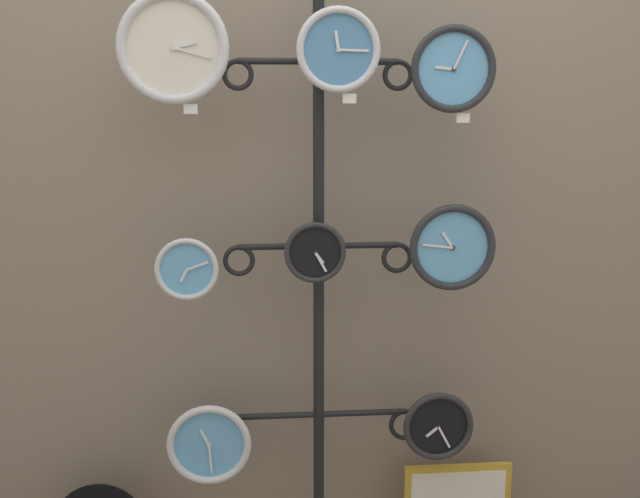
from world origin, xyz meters
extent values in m
cube|color=gray|center=(0.00, 0.57, 1.40)|extent=(4.40, 0.04, 2.80)
cylinder|color=black|center=(0.00, 0.41, 0.97)|extent=(0.03, 0.03, 1.89)
cylinder|color=black|center=(-0.12, 0.41, 1.68)|extent=(0.24, 0.02, 0.02)
torus|color=black|center=(-0.24, 0.41, 1.64)|extent=(0.10, 0.02, 0.10)
cylinder|color=black|center=(0.12, 0.41, 1.68)|extent=(0.24, 0.02, 0.02)
torus|color=black|center=(0.24, 0.41, 1.64)|extent=(0.10, 0.02, 0.10)
cylinder|color=black|center=(-0.13, 0.41, 1.12)|extent=(0.25, 0.02, 0.02)
torus|color=black|center=(-0.25, 0.41, 1.07)|extent=(0.10, 0.02, 0.10)
cylinder|color=black|center=(0.13, 0.41, 1.12)|extent=(0.25, 0.02, 0.02)
torus|color=black|center=(0.25, 0.41, 1.07)|extent=(0.10, 0.02, 0.10)
cylinder|color=black|center=(-0.15, 0.41, 0.55)|extent=(0.29, 0.02, 0.02)
torus|color=black|center=(-0.29, 0.41, 0.50)|extent=(0.11, 0.02, 0.11)
cylinder|color=black|center=(0.15, 0.41, 0.55)|extent=(0.29, 0.02, 0.02)
torus|color=black|center=(0.29, 0.41, 0.50)|extent=(0.11, 0.02, 0.11)
cylinder|color=silver|center=(-0.42, 0.33, 1.71)|extent=(0.29, 0.02, 0.29)
torus|color=silver|center=(-0.42, 0.31, 1.71)|extent=(0.32, 0.03, 0.32)
cylinder|color=silver|center=(-0.42, 0.31, 1.71)|extent=(0.02, 0.01, 0.02)
cube|color=silver|center=(-0.39, 0.31, 1.72)|extent=(0.07, 0.00, 0.02)
cube|color=silver|center=(-0.37, 0.31, 1.70)|extent=(0.11, 0.00, 0.03)
cylinder|color=#4C84B2|center=(0.05, 0.32, 1.71)|extent=(0.22, 0.02, 0.22)
torus|color=silver|center=(0.05, 0.30, 1.71)|extent=(0.24, 0.02, 0.24)
cylinder|color=silver|center=(0.05, 0.30, 1.71)|extent=(0.01, 0.01, 0.01)
cube|color=silver|center=(0.04, 0.30, 1.74)|extent=(0.02, 0.00, 0.05)
cube|color=silver|center=(0.09, 0.30, 1.71)|extent=(0.09, 0.00, 0.01)
cylinder|color=#60A8DB|center=(0.39, 0.34, 1.66)|extent=(0.23, 0.02, 0.23)
torus|color=#262628|center=(0.39, 0.32, 1.66)|extent=(0.26, 0.02, 0.26)
cylinder|color=#262628|center=(0.39, 0.32, 1.66)|extent=(0.01, 0.01, 0.01)
cube|color=silver|center=(0.37, 0.32, 1.66)|extent=(0.06, 0.00, 0.01)
cube|color=silver|center=(0.41, 0.32, 1.70)|extent=(0.04, 0.00, 0.09)
cylinder|color=#60A8DB|center=(-0.40, 0.31, 1.07)|extent=(0.17, 0.02, 0.17)
torus|color=silver|center=(-0.40, 0.30, 1.07)|extent=(0.19, 0.02, 0.19)
cylinder|color=silver|center=(-0.40, 0.30, 1.07)|extent=(0.01, 0.01, 0.01)
cube|color=silver|center=(-0.41, 0.30, 1.05)|extent=(0.03, 0.00, 0.04)
cube|color=silver|center=(-0.37, 0.30, 1.08)|extent=(0.07, 0.00, 0.03)
cylinder|color=black|center=(-0.02, 0.34, 1.11)|extent=(0.17, 0.02, 0.17)
torus|color=#262628|center=(-0.02, 0.33, 1.11)|extent=(0.19, 0.02, 0.19)
cylinder|color=#262628|center=(-0.02, 0.33, 1.11)|extent=(0.01, 0.01, 0.01)
cube|color=silver|center=(-0.01, 0.33, 1.10)|extent=(0.03, 0.00, 0.04)
cube|color=silver|center=(0.00, 0.32, 1.08)|extent=(0.04, 0.00, 0.06)
cylinder|color=#60A8DB|center=(0.40, 0.32, 1.13)|extent=(0.24, 0.02, 0.24)
torus|color=#262628|center=(0.40, 0.30, 1.13)|extent=(0.27, 0.02, 0.27)
cylinder|color=#262628|center=(0.40, 0.30, 1.13)|extent=(0.01, 0.01, 0.01)
cube|color=silver|center=(0.39, 0.30, 1.15)|extent=(0.04, 0.00, 0.05)
cube|color=silver|center=(0.36, 0.30, 1.13)|extent=(0.10, 0.00, 0.02)
cylinder|color=#60A8DB|center=(-0.36, 0.33, 0.50)|extent=(0.24, 0.02, 0.24)
torus|color=silver|center=(-0.36, 0.32, 0.50)|extent=(0.27, 0.02, 0.27)
cylinder|color=silver|center=(-0.36, 0.32, 0.50)|extent=(0.01, 0.01, 0.01)
cube|color=silver|center=(-0.37, 0.31, 0.53)|extent=(0.03, 0.00, 0.06)
cube|color=silver|center=(-0.35, 0.31, 0.45)|extent=(0.01, 0.00, 0.09)
cylinder|color=black|center=(0.38, 0.31, 0.54)|extent=(0.21, 0.02, 0.21)
torus|color=#262628|center=(0.38, 0.29, 0.54)|extent=(0.23, 0.02, 0.23)
cylinder|color=#262628|center=(0.38, 0.29, 0.54)|extent=(0.01, 0.01, 0.01)
cube|color=silver|center=(0.36, 0.29, 0.53)|extent=(0.04, 0.00, 0.04)
cube|color=silver|center=(0.39, 0.29, 0.51)|extent=(0.04, 0.00, 0.07)
cube|color=white|center=(-0.38, 0.32, 1.54)|extent=(0.04, 0.00, 0.03)
cube|color=white|center=(0.08, 0.31, 1.57)|extent=(0.04, 0.00, 0.03)
cube|color=white|center=(0.43, 0.33, 1.52)|extent=(0.04, 0.00, 0.03)
camera|label=1|loc=(-0.20, -1.90, 1.56)|focal=42.00mm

